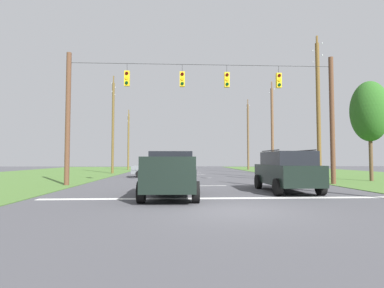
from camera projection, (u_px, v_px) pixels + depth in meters
name	position (u px, v px, depth m)	size (l,w,h in m)	color
ground_plane	(233.00, 210.00, 9.68)	(120.00, 120.00, 0.00)	#47474C
stop_bar_stripe	(220.00, 198.00, 12.63)	(14.73, 0.45, 0.01)	white
lane_dash_0	(206.00, 186.00, 18.61)	(0.15, 2.50, 0.01)	white
lane_dash_1	(197.00, 178.00, 26.44)	(0.15, 2.50, 0.01)	white
lane_dash_2	(193.00, 174.00, 32.58)	(0.15, 2.50, 0.01)	white
lane_dash_3	(191.00, 172.00, 38.01)	(0.15, 2.50, 0.01)	white
lane_dash_4	(188.00, 170.00, 46.07)	(0.15, 2.50, 0.01)	white
overhead_signal_span	(203.00, 112.00, 19.42)	(17.07, 0.31, 8.27)	brown
pickup_truck	(171.00, 174.00, 13.22)	(2.39, 5.45, 1.95)	black
suv_black	(286.00, 170.00, 15.18)	(2.23, 4.81, 2.05)	black
distant_car_crossing_white	(297.00, 168.00, 27.53)	(4.44, 2.32, 1.52)	silver
distant_car_oncoming	(156.00, 168.00, 27.85)	(4.36, 2.14, 1.52)	slate
utility_pole_mid_right	(318.00, 108.00, 23.06)	(0.30, 1.66, 10.99)	brown
utility_pole_far_right	(272.00, 129.00, 34.21)	(0.31, 1.96, 10.33)	brown
utility_pole_near_left	(248.00, 136.00, 46.80)	(0.31, 1.97, 10.78)	brown
utility_pole_far_left	(113.00, 125.00, 34.72)	(0.28, 1.99, 11.11)	brown
utility_pole_distant_right	(128.00, 140.00, 46.90)	(0.28, 1.76, 9.19)	brown
tree_roadside_right	(370.00, 112.00, 22.63)	(2.69, 2.69, 7.38)	brown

